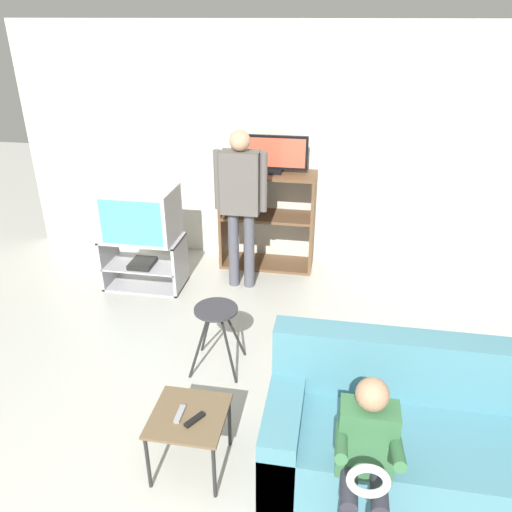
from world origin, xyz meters
name	(u,v)px	position (x,y,z in m)	size (l,w,h in m)	color
wall_back	(296,149)	(0.00, 4.21, 1.30)	(6.40, 0.06, 2.60)	beige
tv_stand	(144,262)	(-1.47, 3.22, 0.27)	(0.82, 0.45, 0.55)	#A8A8AD
television_main	(141,214)	(-1.46, 3.22, 0.82)	(0.71, 0.53, 0.53)	#B2B2B7
media_shelf	(267,219)	(-0.26, 3.92, 0.56)	(1.04, 0.42, 1.10)	brown
television_flat	(269,155)	(-0.25, 3.95, 1.29)	(0.82, 0.20, 0.40)	black
folding_stool	(216,319)	(-0.38, 2.01, 0.46)	(0.41, 0.39, 0.56)	black
snack_table	(189,421)	(-0.30, 0.99, 0.37)	(0.46, 0.46, 0.43)	brown
remote_control_black	(195,420)	(-0.25, 0.95, 0.44)	(0.04, 0.14, 0.02)	black
remote_control_white	(180,414)	(-0.36, 0.98, 0.44)	(0.04, 0.14, 0.02)	gray
couch	(419,439)	(1.10, 1.17, 0.30)	(1.88, 0.81, 0.87)	teal
person_standing_adult	(241,196)	(-0.46, 3.39, 1.01)	(0.53, 0.20, 1.66)	#4C4C56
person_seated_child	(366,455)	(0.74, 0.69, 0.60)	(0.33, 0.43, 1.02)	#2D2D38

